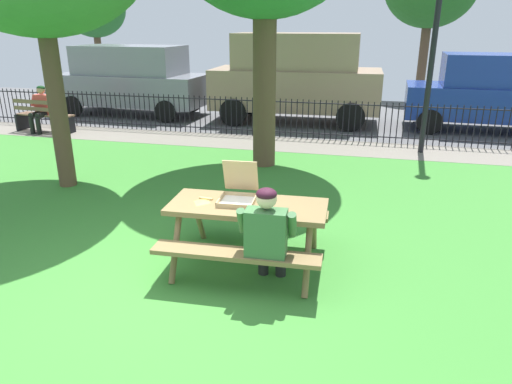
# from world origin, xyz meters

# --- Properties ---
(ground) EXTENTS (28.00, 11.49, 0.02)m
(ground) POSITION_xyz_m (0.00, 1.74, -0.01)
(ground) COLOR #397D2F
(cobblestone_walkway) EXTENTS (28.00, 1.40, 0.01)m
(cobblestone_walkway) POSITION_xyz_m (0.00, 6.79, -0.00)
(cobblestone_walkway) COLOR slate
(street_asphalt) EXTENTS (28.00, 6.66, 0.01)m
(street_asphalt) POSITION_xyz_m (0.00, 10.82, -0.01)
(street_asphalt) COLOR #515154
(picnic_table_foreground) EXTENTS (1.86, 1.55, 0.79)m
(picnic_table_foreground) POSITION_xyz_m (0.81, 0.90, 0.60)
(picnic_table_foreground) COLOR olive
(picnic_table_foreground) RESTS_ON ground
(pizza_box_open) EXTENTS (0.44, 0.51, 0.46)m
(pizza_box_open) POSITION_xyz_m (0.67, 1.01, 0.88)
(pizza_box_open) COLOR tan
(pizza_box_open) RESTS_ON picnic_table_foreground
(pizza_slice_on_table) EXTENTS (0.19, 0.23, 0.02)m
(pizza_slice_on_table) POSITION_xyz_m (0.28, 0.87, 0.78)
(pizza_slice_on_table) COLOR #E1C553
(pizza_slice_on_table) RESTS_ON picnic_table_foreground
(adult_at_table) EXTENTS (0.62, 0.60, 1.19)m
(adult_at_table) POSITION_xyz_m (1.15, 0.42, 0.66)
(adult_at_table) COLOR black
(adult_at_table) RESTS_ON ground
(iron_fence_streetside) EXTENTS (23.64, 0.03, 0.97)m
(iron_fence_streetside) POSITION_xyz_m (0.00, 7.49, 0.49)
(iron_fence_streetside) COLOR black
(iron_fence_streetside) RESTS_ON ground
(park_bench_left) EXTENTS (1.63, 0.61, 0.85)m
(park_bench_left) POSITION_xyz_m (-6.22, 6.65, 0.42)
(park_bench_left) COLOR brown
(park_bench_left) RESTS_ON ground
(person_on_park_bench) EXTENTS (0.62, 0.60, 1.19)m
(person_on_park_bench) POSITION_xyz_m (-6.26, 6.67, 0.66)
(person_on_park_bench) COLOR black
(person_on_park_bench) RESTS_ON ground
(lamp_post_walkway) EXTENTS (0.28, 0.28, 4.47)m
(lamp_post_walkway) POSITION_xyz_m (3.26, 6.81, 2.70)
(lamp_post_walkway) COLOR black
(lamp_post_walkway) RESTS_ON ground
(parked_car_far_left) EXTENTS (4.69, 2.14, 2.08)m
(parked_car_far_left) POSITION_xyz_m (-5.12, 9.51, 1.10)
(parked_car_far_left) COLOR gray
(parked_car_far_left) RESTS_ON ground
(parked_car_left) EXTENTS (4.74, 2.15, 2.46)m
(parked_car_left) POSITION_xyz_m (-0.01, 9.51, 1.31)
(parked_car_left) COLOR #9B7F64
(parked_car_left) RESTS_ON ground
(parked_car_center) EXTENTS (3.96, 1.95, 1.98)m
(parked_car_center) POSITION_xyz_m (4.97, 9.51, 1.01)
(parked_car_center) COLOR navy
(parked_car_center) RESTS_ON ground
(far_tree_left) EXTENTS (2.70, 2.70, 4.53)m
(far_tree_left) POSITION_xyz_m (-9.99, 15.77, 3.29)
(far_tree_left) COLOR brown
(far_tree_left) RESTS_ON ground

